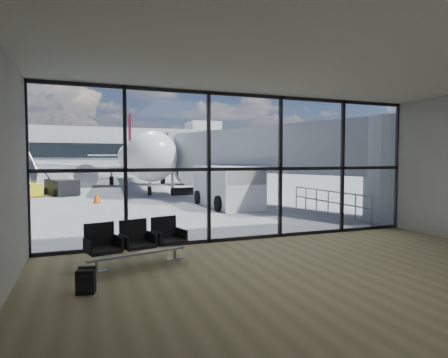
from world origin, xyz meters
TOP-DOWN VIEW (x-y plane):
  - ground at (0.00, 40.00)m, footprint 220.00×220.00m
  - lounge_shell at (0.00, -4.80)m, footprint 12.02×8.01m
  - glass_curtain_wall at (0.00, 0.00)m, footprint 12.10×0.12m
  - jet_bridge at (4.90, 7.07)m, footprint 8.00×16.50m
  - apron_railing at (5.60, 3.50)m, footprint 0.06×5.46m
  - far_terminal at (-0.59, 61.97)m, footprint 80.00×12.20m
  - tree_5 at (-15.00, 72.00)m, footprint 6.27×6.27m
  - seating_row at (-3.54, -1.56)m, footprint 2.38×1.21m
  - backpack at (-4.67, -3.25)m, footprint 0.37×0.36m
  - airliner at (0.43, 28.52)m, footprint 29.07×33.70m
  - service_van at (2.44, 7.85)m, footprint 2.52×4.99m
  - belt_loader at (-6.18, 18.10)m, footprint 2.71×4.32m
  - mobile_stairs at (-8.52, 18.03)m, footprint 2.70×3.81m
  - traffic_cone_a at (-4.00, 11.93)m, footprint 0.47×0.47m
  - traffic_cone_b at (4.00, 13.37)m, footprint 0.39×0.39m
  - traffic_cone_c at (5.00, 12.70)m, footprint 0.44×0.44m

SIDE VIEW (x-z plane):
  - ground at x=0.00m, z-range 0.00..0.00m
  - backpack at x=-4.67m, z-range -0.01..0.49m
  - traffic_cone_b at x=4.00m, z-range -0.01..0.54m
  - traffic_cone_c at x=5.00m, z-range -0.02..0.61m
  - traffic_cone_a at x=-4.00m, z-range -0.02..0.65m
  - seating_row at x=-3.54m, z-range 0.06..1.11m
  - mobile_stairs at x=-8.52m, z-range -0.64..1.81m
  - belt_loader at x=-6.18m, z-range -0.31..1.58m
  - apron_railing at x=5.60m, z-range 0.16..1.27m
  - service_van at x=2.44m, z-range 0.03..2.17m
  - glass_curtain_wall at x=0.00m, z-range 0.00..4.50m
  - airliner at x=0.43m, z-range -1.70..6.98m
  - lounge_shell at x=0.00m, z-range 0.40..4.91m
  - jet_bridge at x=4.90m, z-range 0.59..4.92m
  - far_terminal at x=-0.59m, z-range -1.29..9.71m
  - tree_5 at x=-15.00m, z-range 1.36..10.39m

